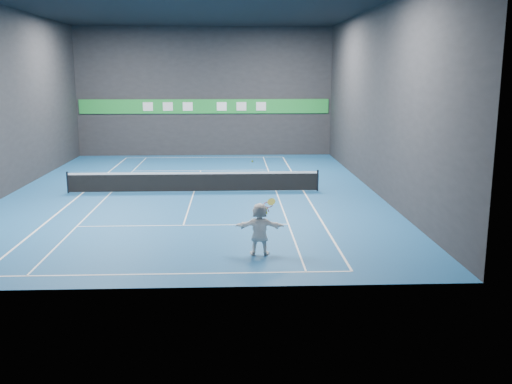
{
  "coord_description": "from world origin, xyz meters",
  "views": [
    {
      "loc": [
        1.94,
        -27.95,
        5.81
      ],
      "look_at": [
        2.8,
        -7.33,
        1.5
      ],
      "focal_mm": 40.0,
      "sensor_mm": 36.0,
      "label": 1
    }
  ],
  "objects_px": {
    "tennis_net": "(194,181)",
    "tennis_racket": "(268,205)",
    "tennis_ball": "(252,161)",
    "player": "(260,229)"
  },
  "relations": [
    {
      "from": "player",
      "to": "tennis_ball",
      "type": "height_order",
      "value": "tennis_ball"
    },
    {
      "from": "tennis_net",
      "to": "tennis_racket",
      "type": "distance_m",
      "value": 10.62
    },
    {
      "from": "tennis_ball",
      "to": "tennis_net",
      "type": "xyz_separation_m",
      "value": [
        -2.56,
        10.18,
        -2.55
      ]
    },
    {
      "from": "tennis_racket",
      "to": "player",
      "type": "bearing_deg",
      "value": -170.46
    },
    {
      "from": "tennis_ball",
      "to": "tennis_racket",
      "type": "relative_size",
      "value": 0.11
    },
    {
      "from": "tennis_ball",
      "to": "tennis_racket",
      "type": "bearing_deg",
      "value": 8.08
    },
    {
      "from": "player",
      "to": "tennis_net",
      "type": "relative_size",
      "value": 0.14
    },
    {
      "from": "tennis_ball",
      "to": "player",
      "type": "bearing_deg",
      "value": 6.31
    },
    {
      "from": "tennis_ball",
      "to": "tennis_racket",
      "type": "xyz_separation_m",
      "value": [
        0.52,
        0.07,
        -1.45
      ]
    },
    {
      "from": "player",
      "to": "tennis_ball",
      "type": "xyz_separation_m",
      "value": [
        -0.24,
        -0.03,
        2.22
      ]
    }
  ]
}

